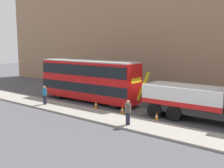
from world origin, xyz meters
TOP-DOWN VIEW (x-y plane):
  - ground_plane at (0.00, 0.00)m, footprint 120.00×120.00m
  - near_kerb at (0.00, -4.20)m, footprint 60.00×2.80m
  - building_facade at (0.00, 7.64)m, footprint 60.00×1.50m
  - recovery_tow_truck at (5.66, -0.44)m, footprint 10.17×2.82m
  - double_decker_bus at (-6.17, -0.45)m, footprint 11.09×2.77m
  - pedestrian_onlooker at (-7.94, -4.47)m, footprint 0.41×0.47m
  - pedestrian_bystander at (1.65, -4.90)m, footprint 0.47×0.39m
  - traffic_cone_near_bus at (-3.52, -2.39)m, footprint 0.36×0.36m
  - traffic_cone_midway at (-0.56, -2.49)m, footprint 0.36×0.36m
  - traffic_cone_near_truck at (2.62, -2.59)m, footprint 0.36×0.36m

SIDE VIEW (x-z plane):
  - ground_plane at x=0.00m, z-range 0.00..0.00m
  - near_kerb at x=0.00m, z-range 0.00..0.15m
  - traffic_cone_near_bus at x=-3.52m, z-range -0.02..0.70m
  - traffic_cone_midway at x=-0.56m, z-range -0.02..0.70m
  - traffic_cone_near_truck at x=2.62m, z-range -0.02..0.70m
  - pedestrian_onlooker at x=-7.94m, z-range 0.13..1.84m
  - pedestrian_bystander at x=1.65m, z-range 0.13..1.84m
  - recovery_tow_truck at x=5.66m, z-range -0.08..3.59m
  - double_decker_bus at x=-6.17m, z-range 0.20..4.26m
  - building_facade at x=0.00m, z-range 0.07..16.07m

